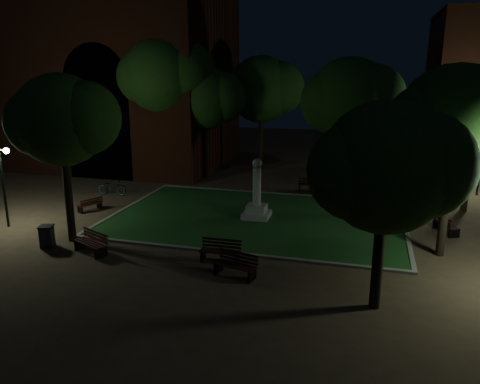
{
  "coord_description": "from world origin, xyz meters",
  "views": [
    {
      "loc": [
        5.5,
        -21.18,
        7.83
      ],
      "look_at": [
        -0.65,
        1.0,
        1.7
      ],
      "focal_mm": 35.0,
      "sensor_mm": 36.0,
      "label": 1
    }
  ],
  "objects_px": {
    "bench_near_right": "(236,266)",
    "bench_west_near": "(92,243)",
    "bench_near_left": "(221,251)",
    "bench_far_side": "(312,185)",
    "bench_left_side": "(90,205)",
    "monument": "(257,202)",
    "bench_right_side": "(445,225)",
    "trash_bin": "(47,236)",
    "bicycle": "(112,187)"
  },
  "relations": [
    {
      "from": "monument",
      "to": "bench_near_left",
      "type": "bearing_deg",
      "value": -91.18
    },
    {
      "from": "monument",
      "to": "bench_far_side",
      "type": "bearing_deg",
      "value": 71.47
    },
    {
      "from": "bench_near_left",
      "to": "bench_far_side",
      "type": "distance_m",
      "value": 12.54
    },
    {
      "from": "bench_right_side",
      "to": "bench_west_near",
      "type": "bearing_deg",
      "value": 90.97
    },
    {
      "from": "bench_west_near",
      "to": "bench_near_left",
      "type": "bearing_deg",
      "value": 30.89
    },
    {
      "from": "bench_near_right",
      "to": "bench_left_side",
      "type": "height_order",
      "value": "bench_near_right"
    },
    {
      "from": "bench_right_side",
      "to": "trash_bin",
      "type": "xyz_separation_m",
      "value": [
        -17.52,
        -6.77,
        0.09
      ]
    },
    {
      "from": "bench_west_near",
      "to": "bench_left_side",
      "type": "xyz_separation_m",
      "value": [
        -3.56,
        5.42,
        -0.09
      ]
    },
    {
      "from": "bench_left_side",
      "to": "trash_bin",
      "type": "bearing_deg",
      "value": 37.83
    },
    {
      "from": "bench_left_side",
      "to": "bicycle",
      "type": "height_order",
      "value": "bicycle"
    },
    {
      "from": "bench_left_side",
      "to": "bench_far_side",
      "type": "height_order",
      "value": "bench_far_side"
    },
    {
      "from": "monument",
      "to": "bench_far_side",
      "type": "relative_size",
      "value": 1.73
    },
    {
      "from": "bench_near_left",
      "to": "bench_far_side",
      "type": "relative_size",
      "value": 0.93
    },
    {
      "from": "bench_right_side",
      "to": "trash_bin",
      "type": "bearing_deg",
      "value": 87.72
    },
    {
      "from": "bench_near_left",
      "to": "bicycle",
      "type": "height_order",
      "value": "bicycle"
    },
    {
      "from": "bench_far_side",
      "to": "trash_bin",
      "type": "xyz_separation_m",
      "value": [
        -10.29,
        -12.87,
        0.05
      ]
    },
    {
      "from": "bench_near_right",
      "to": "bicycle",
      "type": "height_order",
      "value": "bicycle"
    },
    {
      "from": "bench_near_left",
      "to": "bench_right_side",
      "type": "bearing_deg",
      "value": 31.56
    },
    {
      "from": "bench_far_side",
      "to": "trash_bin",
      "type": "bearing_deg",
      "value": 43.02
    },
    {
      "from": "bench_far_side",
      "to": "trash_bin",
      "type": "distance_m",
      "value": 16.48
    },
    {
      "from": "bench_near_right",
      "to": "bench_right_side",
      "type": "height_order",
      "value": "bench_near_right"
    },
    {
      "from": "monument",
      "to": "bench_far_side",
      "type": "distance_m",
      "value": 6.78
    },
    {
      "from": "monument",
      "to": "bench_west_near",
      "type": "xyz_separation_m",
      "value": [
        -5.8,
        -6.57,
        -0.5
      ]
    },
    {
      "from": "bench_left_side",
      "to": "bench_far_side",
      "type": "bearing_deg",
      "value": 148.19
    },
    {
      "from": "bench_right_side",
      "to": "bicycle",
      "type": "relative_size",
      "value": 0.86
    },
    {
      "from": "bench_near_right",
      "to": "trash_bin",
      "type": "relative_size",
      "value": 1.81
    },
    {
      "from": "bench_near_left",
      "to": "bench_left_side",
      "type": "height_order",
      "value": "bench_near_left"
    },
    {
      "from": "bench_left_side",
      "to": "monument",
      "type": "bearing_deg",
      "value": 121.87
    },
    {
      "from": "monument",
      "to": "bench_left_side",
      "type": "height_order",
      "value": "monument"
    },
    {
      "from": "bench_left_side",
      "to": "bench_far_side",
      "type": "xyz_separation_m",
      "value": [
        11.51,
        7.55,
        0.1
      ]
    },
    {
      "from": "monument",
      "to": "bench_far_side",
      "type": "height_order",
      "value": "monument"
    },
    {
      "from": "bench_near_right",
      "to": "bench_west_near",
      "type": "relative_size",
      "value": 0.98
    },
    {
      "from": "monument",
      "to": "bench_near_right",
      "type": "distance_m",
      "value": 7.22
    },
    {
      "from": "bench_near_right",
      "to": "bench_west_near",
      "type": "distance_m",
      "value": 6.71
    },
    {
      "from": "bench_near_left",
      "to": "bench_far_side",
      "type": "height_order",
      "value": "bench_far_side"
    },
    {
      "from": "bench_near_left",
      "to": "bench_right_side",
      "type": "height_order",
      "value": "bench_near_left"
    },
    {
      "from": "bench_near_right",
      "to": "bench_left_side",
      "type": "relative_size",
      "value": 1.23
    },
    {
      "from": "bench_west_near",
      "to": "bench_right_side",
      "type": "relative_size",
      "value": 1.09
    },
    {
      "from": "bench_left_side",
      "to": "bicycle",
      "type": "relative_size",
      "value": 0.75
    },
    {
      "from": "bench_west_near",
      "to": "bicycle",
      "type": "relative_size",
      "value": 0.94
    },
    {
      "from": "monument",
      "to": "bicycle",
      "type": "distance_m",
      "value": 10.26
    },
    {
      "from": "monument",
      "to": "trash_bin",
      "type": "bearing_deg",
      "value": -141.57
    },
    {
      "from": "bench_west_near",
      "to": "bench_near_right",
      "type": "bearing_deg",
      "value": 19.49
    },
    {
      "from": "bench_near_left",
      "to": "monument",
      "type": "bearing_deg",
      "value": 87.12
    },
    {
      "from": "bench_west_near",
      "to": "bench_right_side",
      "type": "xyz_separation_m",
      "value": [
        15.17,
        6.87,
        -0.04
      ]
    },
    {
      "from": "bench_right_side",
      "to": "trash_bin",
      "type": "distance_m",
      "value": 18.78
    },
    {
      "from": "bench_near_left",
      "to": "bench_right_side",
      "type": "distance_m",
      "value": 11.36
    },
    {
      "from": "bench_far_side",
      "to": "bench_right_side",
      "type": "bearing_deg",
      "value": 131.5
    },
    {
      "from": "monument",
      "to": "bench_near_left",
      "type": "relative_size",
      "value": 1.86
    },
    {
      "from": "bench_right_side",
      "to": "bench_far_side",
      "type": "bearing_deg",
      "value": 26.44
    }
  ]
}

